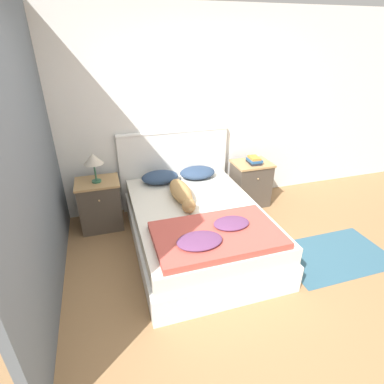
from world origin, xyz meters
TOP-DOWN VIEW (x-y plane):
  - ground_plane at (0.00, 0.00)m, footprint 16.00×16.00m
  - wall_back at (0.00, 2.13)m, footprint 9.00×0.06m
  - wall_side_left at (-1.60, 1.05)m, footprint 0.06×3.10m
  - bed at (-0.11, 1.04)m, footprint 1.41×2.00m
  - headboard at (-0.11, 2.06)m, footprint 1.49×0.06m
  - nightstand_left at (-1.14, 1.76)m, footprint 0.52×0.42m
  - nightstand_right at (0.93, 1.76)m, footprint 0.52×0.42m
  - pillow_left at (-0.36, 1.81)m, footprint 0.48×0.34m
  - pillow_right at (0.15, 1.81)m, footprint 0.48×0.34m
  - quilt at (-0.12, 0.44)m, footprint 1.18×0.72m
  - dog at (-0.22, 1.28)m, footprint 0.23×0.83m
  - book_stack at (0.94, 1.74)m, footprint 0.17×0.23m
  - table_lamp at (-1.14, 1.75)m, footprint 0.23×0.23m
  - rug at (1.30, 0.39)m, footprint 1.21×0.76m

SIDE VIEW (x-z plane):
  - ground_plane at x=0.00m, z-range 0.00..0.00m
  - rug at x=1.30m, z-range 0.00..0.00m
  - bed at x=-0.11m, z-range 0.00..0.49m
  - nightstand_left at x=-1.14m, z-range 0.00..0.64m
  - nightstand_right at x=0.93m, z-range 0.00..0.64m
  - quilt at x=-0.12m, z-range 0.48..0.60m
  - pillow_left at x=-0.36m, z-range 0.50..0.64m
  - pillow_right at x=0.15m, z-range 0.50..0.64m
  - headboard at x=-0.11m, z-range 0.02..1.13m
  - dog at x=-0.22m, z-range 0.49..0.67m
  - book_stack at x=0.94m, z-range 0.63..0.73m
  - table_lamp at x=-1.14m, z-range 0.74..1.10m
  - wall_back at x=0.00m, z-range 0.00..2.55m
  - wall_side_left at x=-1.60m, z-range 0.00..2.55m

